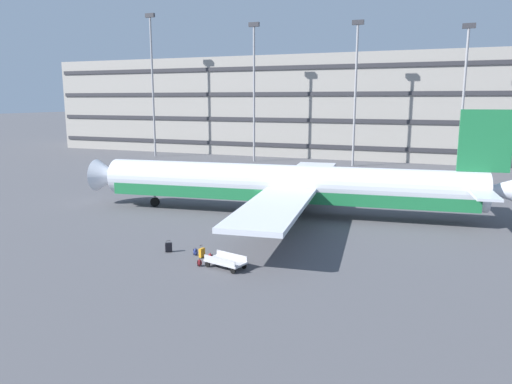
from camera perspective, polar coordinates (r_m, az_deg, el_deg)
ground_plane at (r=44.66m, az=1.77°, el=-2.76°), size 600.00×600.00×0.00m
terminal_structure at (r=95.08m, az=12.70°, el=9.86°), size 126.81×19.44×18.48m
airliner at (r=44.44m, az=3.91°, el=0.80°), size 40.35×32.87×9.76m
light_mast_far_left at (r=92.49m, az=-12.19°, el=13.18°), size 1.80×0.50×25.72m
light_mast_left at (r=83.21m, az=-0.23°, el=12.78°), size 1.80×0.50×23.09m
light_mast_center_left at (r=78.57m, az=11.74°, el=12.44°), size 1.80×0.50×22.50m
light_mast_center_right at (r=77.45m, az=23.46°, el=11.31°), size 1.80×0.50×21.18m
suitcase_orange at (r=34.49m, az=-10.32°, el=-6.44°), size 0.52×0.44×0.82m
suitcase_navy at (r=33.01m, az=-6.43°, el=-7.15°), size 0.30×0.48×0.87m
backpack_large at (r=32.35m, az=-5.49°, el=-7.71°), size 0.41×0.38×0.57m
backpack_small at (r=31.42m, az=-6.72°, el=-8.36°), size 0.37×0.34×0.51m
backpack_scuffed at (r=33.55m, az=-7.17°, el=-7.08°), size 0.38×0.40×0.54m
baggage_cart at (r=30.93m, az=-3.64°, el=-8.22°), size 3.36×1.90×0.82m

